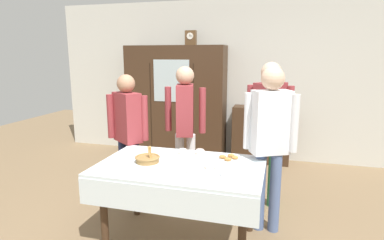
{
  "coord_description": "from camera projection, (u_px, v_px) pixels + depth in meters",
  "views": [
    {
      "loc": [
        0.88,
        -2.94,
        1.79
      ],
      "look_at": [
        0.0,
        0.2,
        1.12
      ],
      "focal_mm": 30.03,
      "sensor_mm": 36.0,
      "label": 1
    }
  ],
  "objects": [
    {
      "name": "tea_cup_far_left",
      "position": [
        183.0,
        152.0,
        3.31
      ],
      "size": [
        0.13,
        0.13,
        0.06
      ],
      "color": "white",
      "rests_on": "dining_table"
    },
    {
      "name": "dining_table",
      "position": [
        180.0,
        177.0,
        3.01
      ],
      "size": [
        1.55,
        0.97,
        0.77
      ],
      "color": "#3D2819",
      "rests_on": "ground"
    },
    {
      "name": "bookshelf_low",
      "position": [
        261.0,
        135.0,
        5.38
      ],
      "size": [
        0.94,
        0.35,
        0.94
      ],
      "color": "#3D2819",
      "rests_on": "ground"
    },
    {
      "name": "pastry_plate",
      "position": [
        229.0,
        159.0,
        3.15
      ],
      "size": [
        0.28,
        0.28,
        0.05
      ],
      "color": "white",
      "rests_on": "dining_table"
    },
    {
      "name": "wall_cabinet",
      "position": [
        176.0,
        102.0,
        5.63
      ],
      "size": [
        1.73,
        0.46,
        1.94
      ],
      "color": "#3D2819",
      "rests_on": "ground"
    },
    {
      "name": "spoon_far_right",
      "position": [
        181.0,
        161.0,
        3.12
      ],
      "size": [
        0.12,
        0.02,
        0.01
      ],
      "color": "silver",
      "rests_on": "dining_table"
    },
    {
      "name": "person_beside_shelf",
      "position": [
        185.0,
        119.0,
        3.96
      ],
      "size": [
        0.52,
        0.4,
        1.65
      ],
      "color": "silver",
      "rests_on": "ground"
    },
    {
      "name": "spoon_center",
      "position": [
        132.0,
        156.0,
        3.27
      ],
      "size": [
        0.12,
        0.02,
        0.01
      ],
      "color": "silver",
      "rests_on": "dining_table"
    },
    {
      "name": "tea_cup_far_right",
      "position": [
        210.0,
        167.0,
        2.88
      ],
      "size": [
        0.13,
        0.13,
        0.06
      ],
      "color": "white",
      "rests_on": "dining_table"
    },
    {
      "name": "person_by_cabinet",
      "position": [
        128.0,
        127.0,
        3.79
      ],
      "size": [
        0.52,
        0.37,
        1.57
      ],
      "color": "#191E38",
      "rests_on": "ground"
    },
    {
      "name": "back_wall",
      "position": [
        230.0,
        80.0,
        5.59
      ],
      "size": [
        6.4,
        0.1,
        2.7
      ],
      "primitive_type": "cube",
      "color": "silver",
      "rests_on": "ground"
    },
    {
      "name": "tea_cup_near_right",
      "position": [
        110.0,
        165.0,
        2.93
      ],
      "size": [
        0.13,
        0.13,
        0.06
      ],
      "color": "white",
      "rests_on": "dining_table"
    },
    {
      "name": "tea_cup_back_edge",
      "position": [
        200.0,
        153.0,
        3.29
      ],
      "size": [
        0.13,
        0.13,
        0.06
      ],
      "color": "white",
      "rests_on": "dining_table"
    },
    {
      "name": "bread_basket",
      "position": [
        148.0,
        159.0,
        3.08
      ],
      "size": [
        0.24,
        0.24,
        0.16
      ],
      "color": "#9E7542",
      "rests_on": "dining_table"
    },
    {
      "name": "ground_plane",
      "position": [
        187.0,
        228.0,
        3.37
      ],
      "size": [
        12.0,
        12.0,
        0.0
      ],
      "primitive_type": "plane",
      "color": "#846B4C",
      "rests_on": "ground"
    },
    {
      "name": "spoon_near_left",
      "position": [
        165.0,
        152.0,
        3.4
      ],
      "size": [
        0.12,
        0.02,
        0.01
      ],
      "color": "silver",
      "rests_on": "dining_table"
    },
    {
      "name": "person_behind_table_right",
      "position": [
        270.0,
        134.0,
        3.14
      ],
      "size": [
        0.52,
        0.34,
        1.68
      ],
      "color": "slate",
      "rests_on": "ground"
    },
    {
      "name": "book_stack",
      "position": [
        262.0,
        104.0,
        5.28
      ],
      "size": [
        0.16,
        0.2,
        0.1
      ],
      "color": "#3D754C",
      "rests_on": "bookshelf_low"
    },
    {
      "name": "person_behind_table_left",
      "position": [
        269.0,
        120.0,
        3.68
      ],
      "size": [
        0.52,
        0.41,
        1.71
      ],
      "color": "#33704C",
      "rests_on": "ground"
    },
    {
      "name": "tea_cup_near_left",
      "position": [
        225.0,
        174.0,
        2.71
      ],
      "size": [
        0.13,
        0.13,
        0.06
      ],
      "color": "white",
      "rests_on": "dining_table"
    },
    {
      "name": "tea_cup_front_edge",
      "position": [
        191.0,
        171.0,
        2.78
      ],
      "size": [
        0.13,
        0.13,
        0.06
      ],
      "color": "white",
      "rests_on": "dining_table"
    },
    {
      "name": "mantel_clock",
      "position": [
        191.0,
        38.0,
        5.34
      ],
      "size": [
        0.18,
        0.11,
        0.24
      ],
      "color": "brown",
      "rests_on": "wall_cabinet"
    }
  ]
}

